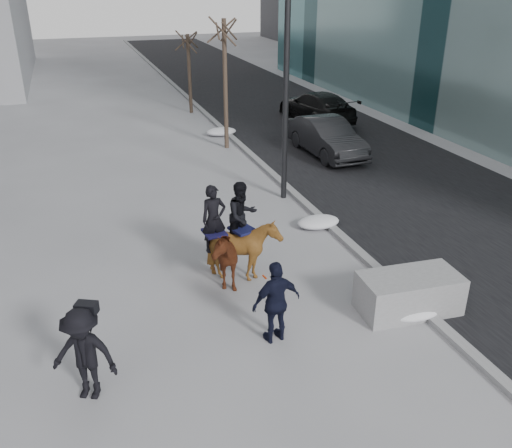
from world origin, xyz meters
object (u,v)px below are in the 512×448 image
object	(u,v)px
car_near	(327,137)
mounted_right	(244,242)
planter	(409,293)
mounted_left	(216,248)

from	to	relation	value
car_near	mounted_right	world-z (taller)	mounted_right
car_near	planter	bearing A→B (deg)	-108.71
mounted_left	mounted_right	world-z (taller)	mounted_right
planter	mounted_right	size ratio (longest dim) A/B	0.89
mounted_left	mounted_right	bearing A→B (deg)	-7.04
mounted_right	planter	bearing A→B (deg)	-40.20
car_near	mounted_right	xyz separation A→B (m)	(-6.19, -8.33, 0.23)
car_near	mounted_right	size ratio (longest dim) A/B	1.85
car_near	mounted_left	distance (m)	10.72
mounted_right	mounted_left	bearing A→B (deg)	172.96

